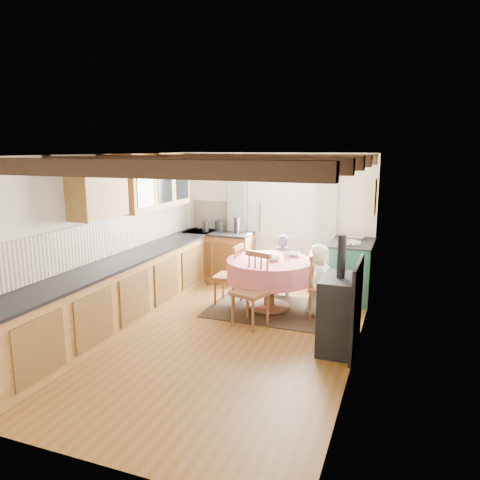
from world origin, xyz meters
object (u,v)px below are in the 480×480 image
at_px(aga_range, 351,269).
at_px(child_right, 319,279).
at_px(chair_near, 250,290).
at_px(chair_left, 228,274).
at_px(cast_iron_stove, 340,293).
at_px(child_far, 282,265).
at_px(chair_right, 322,286).
at_px(cup, 286,255).
at_px(dining_table, 269,285).

bearing_deg(aga_range, child_right, -110.81).
xyz_separation_m(chair_near, child_right, (0.81, 0.80, 0.02)).
relative_size(chair_left, child_right, 0.90).
relative_size(cast_iron_stove, child_far, 1.39).
xyz_separation_m(chair_right, cup, (-0.61, 0.24, 0.36)).
height_order(dining_table, chair_left, chair_left).
bearing_deg(chair_right, cast_iron_stove, -169.16).
bearing_deg(cup, chair_left, -169.58).
distance_m(chair_left, cast_iron_stove, 2.24).
height_order(cast_iron_stove, child_right, cast_iron_stove).
relative_size(dining_table, cup, 12.31).
bearing_deg(cast_iron_stove, chair_near, 164.53).
distance_m(chair_right, aga_range, 1.11).
bearing_deg(cup, chair_right, -21.75).
height_order(chair_right, aga_range, aga_range).
distance_m(dining_table, child_right, 0.77).
bearing_deg(dining_table, aga_range, 42.94).
xyz_separation_m(chair_right, cast_iron_stove, (0.40, -1.04, 0.24)).
xyz_separation_m(chair_right, child_right, (-0.07, 0.12, 0.06)).
xyz_separation_m(chair_near, child_far, (0.05, 1.50, 0.00)).
bearing_deg(child_far, chair_near, 91.32).
xyz_separation_m(chair_left, cup, (0.91, 0.17, 0.36)).
relative_size(chair_near, cup, 9.76).
bearing_deg(child_right, chair_left, 104.43).
relative_size(chair_left, cup, 9.11).
xyz_separation_m(dining_table, cup, (0.21, 0.21, 0.45)).
bearing_deg(child_right, cup, 89.52).
bearing_deg(child_right, dining_table, 108.88).
distance_m(aga_range, child_right, 1.02).
bearing_deg(chair_left, child_far, 136.64).
bearing_deg(chair_left, chair_near, 39.88).
bearing_deg(chair_near, cast_iron_stove, 3.08).
height_order(chair_near, aga_range, chair_near).
height_order(chair_right, cup, chair_right).
relative_size(child_far, cup, 9.82).
bearing_deg(dining_table, chair_near, -95.10).
distance_m(chair_near, aga_range, 2.12).
bearing_deg(child_far, cast_iron_stove, 126.93).
xyz_separation_m(chair_right, aga_range, (0.29, 1.07, 0.01)).
bearing_deg(dining_table, cup, 44.87).
distance_m(dining_table, cast_iron_stove, 1.67).
relative_size(dining_table, chair_right, 1.36).
relative_size(aga_range, child_far, 1.01).
bearing_deg(aga_range, cast_iron_stove, -87.02).
distance_m(chair_near, cast_iron_stove, 1.35).
bearing_deg(child_far, cup, 114.29).
height_order(chair_right, child_far, child_far).
bearing_deg(chair_near, aga_range, 74.75).
bearing_deg(cast_iron_stove, dining_table, 138.54).
relative_size(chair_near, child_far, 0.99).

